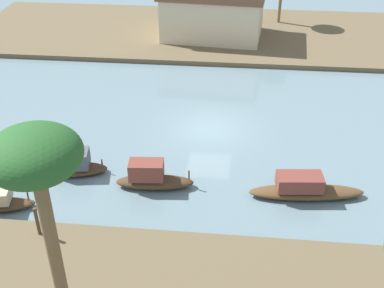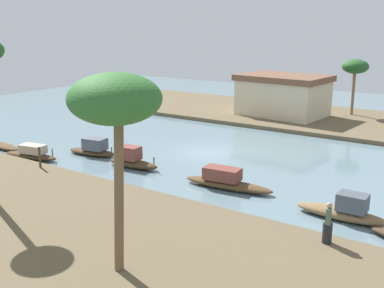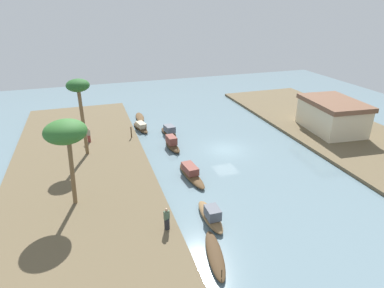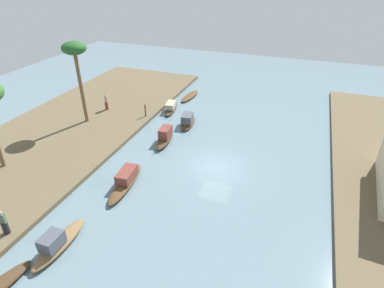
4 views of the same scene
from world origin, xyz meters
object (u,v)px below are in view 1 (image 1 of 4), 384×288
object	(u,v)px
palm_tree_left_near	(37,172)
riverside_building	(213,12)
sampan_with_tall_canopy	(304,189)
sampan_near_left_bank	(70,165)
sampan_midstream	(152,178)
mooring_post	(37,221)

from	to	relation	value
palm_tree_left_near	riverside_building	bearing A→B (deg)	85.51
sampan_with_tall_canopy	sampan_near_left_bank	size ratio (longest dim) A/B	1.36
riverside_building	sampan_near_left_bank	bearing A→B (deg)	-100.92
sampan_with_tall_canopy	riverside_building	world-z (taller)	riverside_building
sampan_midstream	sampan_with_tall_canopy	bearing A→B (deg)	-5.03
mooring_post	riverside_building	size ratio (longest dim) A/B	0.15
mooring_post	palm_tree_left_near	distance (m)	8.65
sampan_near_left_bank	palm_tree_left_near	bearing A→B (deg)	-79.87
sampan_midstream	sampan_with_tall_canopy	distance (m)	6.94
palm_tree_left_near	riverside_building	size ratio (longest dim) A/B	0.94
sampan_with_tall_canopy	mooring_post	bearing A→B (deg)	-165.61
sampan_near_left_bank	palm_tree_left_near	world-z (taller)	palm_tree_left_near
mooring_post	palm_tree_left_near	size ratio (longest dim) A/B	0.16
mooring_post	riverside_building	world-z (taller)	riverside_building
sampan_with_tall_canopy	sampan_near_left_bank	xyz separation A→B (m)	(-11.04, 0.73, 0.02)
sampan_near_left_bank	palm_tree_left_near	size ratio (longest dim) A/B	0.49
sampan_midstream	sampan_with_tall_canopy	world-z (taller)	sampan_midstream
sampan_with_tall_canopy	sampan_midstream	bearing A→B (deg)	174.11
sampan_with_tall_canopy	mooring_post	size ratio (longest dim) A/B	4.06
sampan_near_left_bank	riverside_building	bearing A→B (deg)	65.20
sampan_near_left_bank	mooring_post	distance (m)	4.70
sampan_midstream	palm_tree_left_near	bearing A→B (deg)	-99.65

